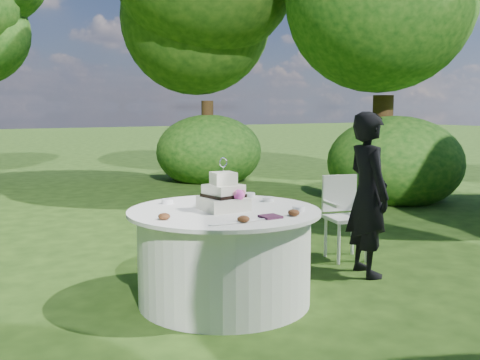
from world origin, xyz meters
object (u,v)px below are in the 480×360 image
table (224,255)px  cake (224,196)px  napkins (271,217)px  chair (343,210)px  guest (368,194)px

table → cake: (-0.01, -0.02, 0.50)m
napkins → cake: bearing=107.2°
table → chair: size_ratio=1.78×
cake → chair: size_ratio=0.49×
chair → table: bearing=-162.6°
table → chair: chair is taller
chair → cake: bearing=-162.1°
table → cake: 0.50m
guest → napkins: bearing=122.5°
chair → guest: bearing=-109.7°
napkins → table: 0.63m
guest → table: bearing=103.7°
cake → chair: (1.76, 0.57, -0.37)m
napkins → guest: guest is taller
chair → napkins: bearing=-147.6°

